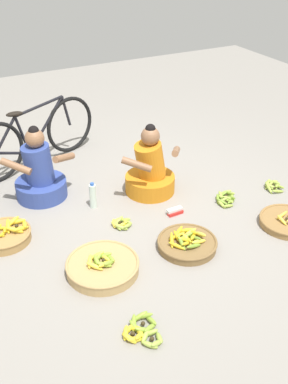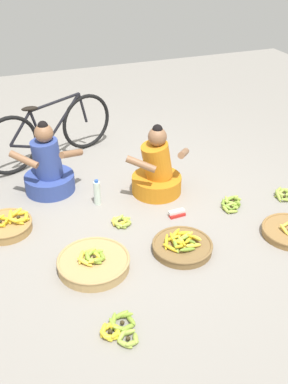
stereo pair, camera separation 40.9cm
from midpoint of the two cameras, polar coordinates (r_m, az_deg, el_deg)
name	(u,v)px [view 1 (the left image)]	position (r m, az deg, el deg)	size (l,w,h in m)	color
ground_plane	(135,213)	(4.44, -3.83, -2.73)	(10.00, 10.00, 0.00)	gray
vendor_woman_front	(150,171)	(4.65, -1.72, 2.60)	(0.75, 0.52, 0.76)	orange
vendor_woman_behind	(40,175)	(4.73, -15.48, 2.00)	(0.75, 0.52, 0.79)	#334793
bicycle_leaning	(35,137)	(5.33, -15.80, 6.68)	(1.61, 0.66, 0.73)	black
banana_basket_mid_left	(187,243)	(3.96, 2.53, -6.55)	(0.53, 0.53, 0.15)	brown
banana_basket_back_left	(288,221)	(4.39, 15.19, -3.67)	(0.52, 0.52, 0.14)	olive
banana_basket_near_vendor	(103,266)	(3.75, -8.43, -9.38)	(0.60, 0.60, 0.17)	tan
banana_basket_front_left	(5,235)	(4.29, -19.87, -5.22)	(0.48, 0.48, 0.18)	#A87F47
loose_bananas_back_right	(273,186)	(4.95, 13.74, 0.71)	(0.21, 0.26, 0.09)	#9EB747
loose_bananas_mid_right	(121,223)	(4.25, -5.64, -4.05)	(0.20, 0.22, 0.09)	yellow
loose_bananas_front_right	(142,331)	(3.28, -4.04, -17.24)	(0.30, 0.35, 0.09)	yellow
loose_bananas_front_center	(226,198)	(4.64, 7.84, -0.84)	(0.27, 0.27, 0.09)	#9EB747
water_bottle	(93,196)	(4.50, -9.09, -0.56)	(0.07, 0.07, 0.28)	silver
packet_carton_stack	(175,211)	(4.40, 1.29, -2.55)	(0.16, 0.07, 0.06)	red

